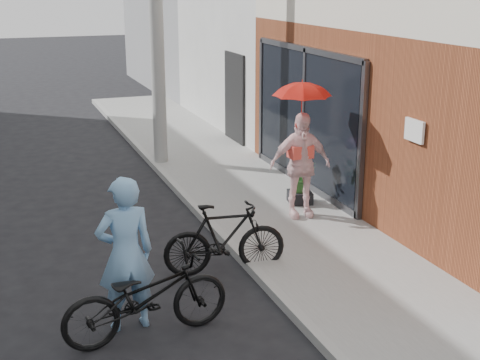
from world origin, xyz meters
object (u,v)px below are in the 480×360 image
bike_right (225,239)px  planter (300,197)px  kimono_woman (300,165)px  bike_left (146,297)px  officer (125,254)px

bike_right → planter: size_ratio=4.33×
bike_right → kimono_woman: kimono_woman is taller
bike_left → planter: 4.69m
officer → kimono_woman: size_ratio=1.05×
kimono_woman → officer: bearing=-137.0°
officer → bike_right: bearing=-150.1°
bike_left → bike_right: size_ratio=1.14×
bike_left → kimono_woman: bearing=-54.3°
bike_right → planter: bike_right is taller
bike_right → kimono_woman: size_ratio=0.97×
bike_left → planter: bike_left is taller
bike_right → planter: bearing=-38.4°
bike_right → kimono_woman: 2.28m
officer → bike_right: officer is taller
kimono_woman → planter: bearing=69.9°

